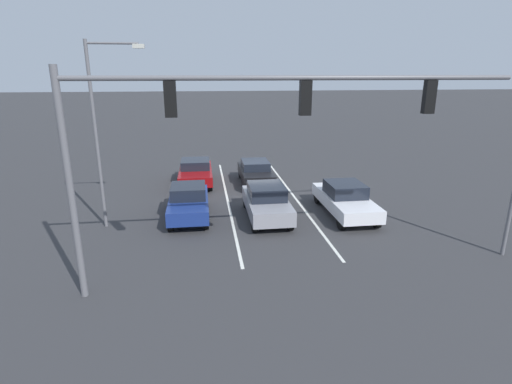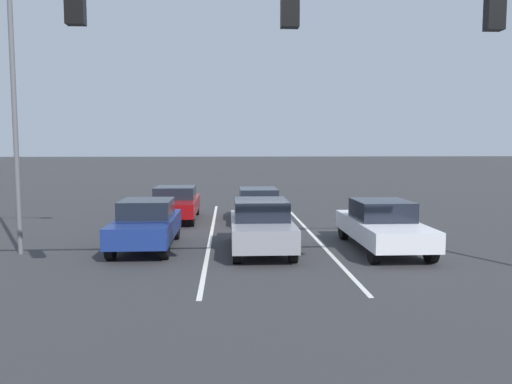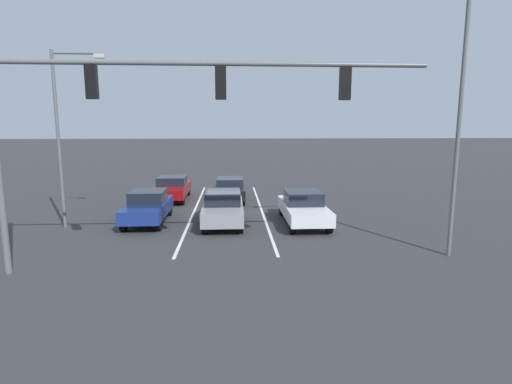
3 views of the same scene
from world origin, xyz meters
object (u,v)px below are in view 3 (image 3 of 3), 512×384
(car_navy_rightlane_front, at_px, (148,206))
(street_lamp_left_shoulder, at_px, (455,106))
(car_maroon_rightlane_second, at_px, (172,188))
(car_white_leftlane_front, at_px, (303,207))
(car_black_midlane_second, at_px, (230,189))
(street_lamp_right_shoulder, at_px, (64,126))
(car_gray_midlane_front, at_px, (223,208))
(traffic_signal_gantry, at_px, (143,105))

(car_navy_rightlane_front, relative_size, street_lamp_left_shoulder, 0.46)
(car_navy_rightlane_front, relative_size, car_maroon_rightlane_second, 0.95)
(car_maroon_rightlane_second, bearing_deg, street_lamp_left_shoulder, 134.25)
(car_white_leftlane_front, relative_size, car_black_midlane_second, 1.14)
(car_navy_rightlane_front, bearing_deg, car_maroon_rightlane_second, -92.58)
(car_black_midlane_second, distance_m, car_maroon_rightlane_second, 3.55)
(car_black_midlane_second, bearing_deg, car_white_leftlane_front, 120.35)
(car_navy_rightlane_front, xyz_separation_m, car_black_midlane_second, (-3.77, -5.26, -0.03))
(street_lamp_right_shoulder, xyz_separation_m, street_lamp_left_shoulder, (-14.50, 4.86, 0.67))
(car_maroon_rightlane_second, height_order, street_lamp_left_shoulder, street_lamp_left_shoulder)
(car_black_midlane_second, bearing_deg, street_lamp_right_shoulder, 39.89)
(car_gray_midlane_front, distance_m, street_lamp_left_shoulder, 10.16)
(car_gray_midlane_front, distance_m, car_black_midlane_second, 5.80)
(car_navy_rightlane_front, xyz_separation_m, street_lamp_left_shoulder, (-11.23, 5.49, 4.35))
(car_navy_rightlane_front, xyz_separation_m, traffic_signal_gantry, (-1.35, 6.32, 4.30))
(car_gray_midlane_front, xyz_separation_m, car_white_leftlane_front, (-3.69, 0.02, -0.02))
(car_navy_rightlane_front, bearing_deg, car_gray_midlane_front, 171.28)
(car_black_midlane_second, xyz_separation_m, car_maroon_rightlane_second, (3.51, -0.52, 0.00))
(car_navy_rightlane_front, relative_size, street_lamp_right_shoulder, 0.55)
(car_gray_midlane_front, distance_m, car_white_leftlane_front, 3.69)
(street_lamp_left_shoulder, bearing_deg, car_black_midlane_second, -55.21)
(car_white_leftlane_front, relative_size, street_lamp_left_shoulder, 0.53)
(car_gray_midlane_front, height_order, street_lamp_right_shoulder, street_lamp_right_shoulder)
(street_lamp_left_shoulder, bearing_deg, car_navy_rightlane_front, -26.02)
(traffic_signal_gantry, xyz_separation_m, street_lamp_left_shoulder, (-9.89, -0.83, 0.05))
(car_gray_midlane_front, xyz_separation_m, street_lamp_left_shoulder, (-7.74, 4.95, 4.33))
(car_maroon_rightlane_second, bearing_deg, car_black_midlane_second, 171.58)
(traffic_signal_gantry, xyz_separation_m, street_lamp_right_shoulder, (4.62, -5.70, -0.62))
(car_navy_rightlane_front, distance_m, traffic_signal_gantry, 7.76)
(car_white_leftlane_front, xyz_separation_m, car_maroon_rightlane_second, (6.92, -6.34, -0.02))
(car_navy_rightlane_front, bearing_deg, street_lamp_right_shoulder, 10.77)
(car_black_midlane_second, height_order, car_maroon_rightlane_second, car_maroon_rightlane_second)
(car_navy_rightlane_front, bearing_deg, car_white_leftlane_front, 175.56)
(car_navy_rightlane_front, xyz_separation_m, street_lamp_right_shoulder, (3.27, 0.62, 3.68))
(traffic_signal_gantry, bearing_deg, street_lamp_right_shoulder, -50.99)
(car_gray_midlane_front, distance_m, car_maroon_rightlane_second, 7.09)
(traffic_signal_gantry, bearing_deg, car_black_midlane_second, -101.81)
(car_gray_midlane_front, xyz_separation_m, car_black_midlane_second, (-0.28, -5.80, -0.05))
(car_maroon_rightlane_second, xyz_separation_m, street_lamp_left_shoulder, (-10.97, 11.27, 4.38))
(street_lamp_left_shoulder, bearing_deg, street_lamp_right_shoulder, -18.54)
(car_gray_midlane_front, bearing_deg, street_lamp_right_shoulder, 0.73)
(car_white_leftlane_front, xyz_separation_m, street_lamp_right_shoulder, (10.45, 0.06, 3.69))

